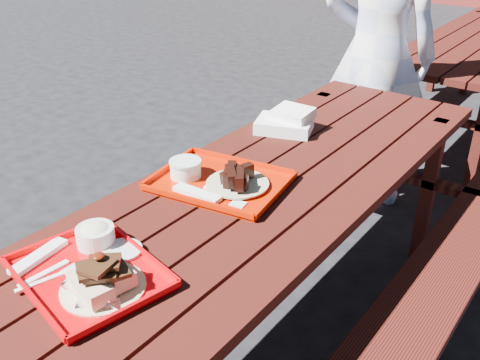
{
  "coord_description": "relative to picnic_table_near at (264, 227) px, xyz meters",
  "views": [
    {
      "loc": [
        0.93,
        -1.38,
        1.64
      ],
      "look_at": [
        0.0,
        -0.15,
        0.82
      ],
      "focal_mm": 40.0,
      "sensor_mm": 36.0,
      "label": 1
    }
  ],
  "objects": [
    {
      "name": "ground",
      "position": [
        0.0,
        0.0,
        -0.56
      ],
      "size": [
        60.0,
        60.0,
        0.0
      ],
      "primitive_type": "plane",
      "color": "black",
      "rests_on": "ground"
    },
    {
      "name": "picnic_table_near",
      "position": [
        0.0,
        0.0,
        0.0
      ],
      "size": [
        1.41,
        2.4,
        0.75
      ],
      "color": "#3F140C",
      "rests_on": "ground"
    },
    {
      "name": "picnic_table_far",
      "position": [
        0.0,
        2.8,
        0.0
      ],
      "size": [
        1.41,
        2.4,
        0.75
      ],
      "color": "#3F140C",
      "rests_on": "ground"
    },
    {
      "name": "near_tray",
      "position": [
        -0.07,
        -0.7,
        0.22
      ],
      "size": [
        0.46,
        0.39,
        0.13
      ],
      "color": "#DB0006",
      "rests_on": "picnic_table_near"
    },
    {
      "name": "far_tray",
      "position": [
        -0.12,
        -0.12,
        0.21
      ],
      "size": [
        0.49,
        0.41,
        0.07
      ],
      "color": "#B61700",
      "rests_on": "picnic_table_near"
    },
    {
      "name": "white_cloth",
      "position": [
        -0.19,
        0.44,
        0.23
      ],
      "size": [
        0.28,
        0.24,
        0.09
      ],
      "color": "white",
      "rests_on": "picnic_table_near"
    },
    {
      "name": "person",
      "position": [
        -0.23,
        1.41,
        0.31
      ],
      "size": [
        0.71,
        0.55,
        1.74
      ],
      "primitive_type": "imported",
      "rotation": [
        0.0,
        0.0,
        3.38
      ],
      "color": "#C0D3FE",
      "rests_on": "ground"
    }
  ]
}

